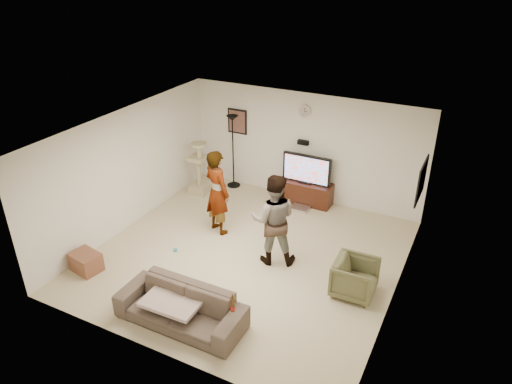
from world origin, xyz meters
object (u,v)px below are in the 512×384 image
at_px(cat_tree, 198,168).
at_px(person_left, 217,192).
at_px(sofa, 181,307).
at_px(armchair, 355,278).
at_px(beer_bottle, 233,304).
at_px(floor_lamp, 233,152).
at_px(tv, 307,169).
at_px(person_right, 273,220).
at_px(side_table, 86,262).
at_px(tv_stand, 305,192).

relative_size(cat_tree, person_left, 0.73).
relative_size(sofa, armchair, 2.85).
bearing_deg(sofa, cat_tree, 119.07).
relative_size(beer_bottle, armchair, 0.35).
bearing_deg(person_left, floor_lamp, -46.18).
distance_m(tv, person_right, 2.44).
xyz_separation_m(armchair, side_table, (-4.54, -1.56, -0.15)).
relative_size(floor_lamp, side_table, 3.37).
distance_m(sofa, armchair, 2.91).
relative_size(tv_stand, side_table, 2.30).
distance_m(person_right, armchair, 1.75).
relative_size(tv_stand, tv, 1.09).
bearing_deg(sofa, floor_lamp, 109.37).
height_order(person_right, sofa, person_right).
xyz_separation_m(sofa, armchair, (2.21, 1.90, 0.03)).
relative_size(cat_tree, sofa, 0.64).
bearing_deg(tv_stand, armchair, -54.00).
bearing_deg(floor_lamp, beer_bottle, -60.70).
relative_size(tv_stand, sofa, 0.60).
xyz_separation_m(sofa, side_table, (-2.33, 0.34, -0.12)).
bearing_deg(side_table, cat_tree, 87.84).
relative_size(tv_stand, armchair, 1.71).
bearing_deg(person_right, tv_stand, -105.81).
height_order(sofa, side_table, sofa).
xyz_separation_m(tv_stand, cat_tree, (-2.45, -0.69, 0.40)).
relative_size(tv_stand, person_right, 0.69).
height_order(tv_stand, armchair, armchair).
bearing_deg(armchair, sofa, 129.24).
xyz_separation_m(floor_lamp, cat_tree, (-0.55, -0.69, -0.24)).
relative_size(person_left, armchair, 2.50).
bearing_deg(side_table, tv_stand, 58.64).
relative_size(person_right, side_table, 3.31).
xyz_separation_m(person_right, beer_bottle, (0.37, -2.16, -0.16)).
height_order(tv, floor_lamp, floor_lamp).
xyz_separation_m(tv_stand, beer_bottle, (0.68, -4.59, 0.47)).
distance_m(tv_stand, side_table, 4.97).
height_order(cat_tree, armchair, cat_tree).
bearing_deg(armchair, floor_lamp, 53.52).
bearing_deg(armchair, cat_tree, 64.09).
xyz_separation_m(cat_tree, person_right, (2.76, -1.74, 0.23)).
bearing_deg(floor_lamp, person_right, -47.77).
height_order(tv_stand, beer_bottle, beer_bottle).
bearing_deg(armchair, beer_bottle, 144.77).
bearing_deg(floor_lamp, sofa, -70.35).
bearing_deg(person_left, tv, -97.16).
relative_size(tv, person_left, 0.63).
relative_size(tv, side_table, 2.11).
distance_m(tv, beer_bottle, 4.64).
distance_m(sofa, beer_bottle, 1.03).
bearing_deg(person_right, sofa, 52.31).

